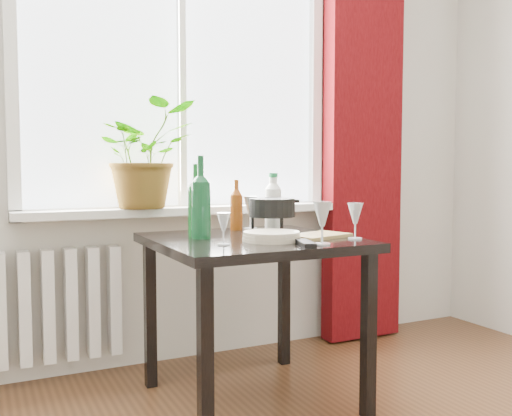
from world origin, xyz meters
name	(u,v)px	position (x,y,z in m)	size (l,w,h in m)	color
window	(180,64)	(0.00, 2.22, 1.60)	(1.72, 0.08, 1.62)	white
windowsill	(186,210)	(0.00, 2.15, 0.82)	(1.72, 0.20, 0.04)	silver
curtain	(363,127)	(1.12, 2.12, 1.30)	(0.50, 0.12, 2.56)	#3D0508
radiator	(36,307)	(-0.75, 2.18, 0.38)	(0.80, 0.10, 0.55)	white
table	(252,258)	(0.10, 1.55, 0.65)	(0.85, 0.85, 0.74)	black
potted_plant	(145,155)	(-0.23, 2.11, 1.12)	(0.49, 0.42, 0.54)	#237F21
wine_bottle_left	(197,200)	(-0.11, 1.70, 0.91)	(0.08, 0.08, 0.33)	#0D4518
wine_bottle_right	(201,196)	(-0.11, 1.63, 0.92)	(0.09, 0.09, 0.37)	#0C3F1E
bottle_amber	(236,204)	(0.17, 1.87, 0.87)	(0.06, 0.06, 0.26)	#7A360D
cleaning_bottle	(273,201)	(0.34, 1.81, 0.88)	(0.08, 0.08, 0.29)	white
wineglass_front_right	(322,223)	(0.25, 1.21, 0.83)	(0.08, 0.08, 0.18)	silver
wineglass_far_right	(355,221)	(0.48, 1.30, 0.82)	(0.07, 0.07, 0.16)	silver
wineglass_back_center	(250,212)	(0.24, 1.87, 0.83)	(0.07, 0.07, 0.17)	silver
wineglass_back_left	(199,217)	(-0.08, 1.74, 0.83)	(0.07, 0.07, 0.17)	silver
wineglass_front_left	(224,229)	(-0.11, 1.38, 0.81)	(0.06, 0.06, 0.13)	silver
plate_stack	(271,236)	(0.12, 1.41, 0.76)	(0.25, 0.25, 0.04)	beige
fondue_pot	(272,216)	(0.25, 1.64, 0.82)	(0.25, 0.21, 0.17)	black
tv_remote	(305,243)	(0.18, 1.23, 0.75)	(0.05, 0.17, 0.02)	black
cutting_board	(318,236)	(0.37, 1.43, 0.75)	(0.27, 0.17, 0.01)	olive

